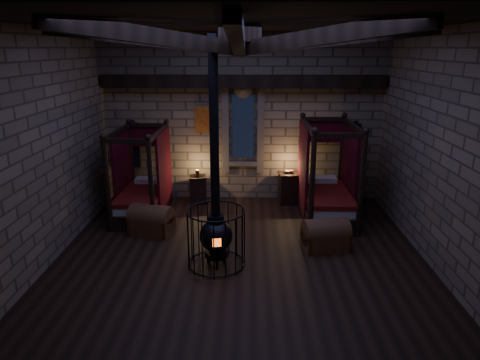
{
  "coord_description": "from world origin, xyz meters",
  "views": [
    {
      "loc": [
        0.17,
        -7.3,
        3.84
      ],
      "look_at": [
        -0.01,
        0.6,
        1.38
      ],
      "focal_mm": 32.0,
      "sensor_mm": 36.0,
      "label": 1
    }
  ],
  "objects_px": {
    "bed_right": "(326,195)",
    "trunk_right": "(326,236)",
    "trunk_left": "(152,221)",
    "bed_left": "(143,194)",
    "stove": "(216,233)"
  },
  "relations": [
    {
      "from": "bed_right",
      "to": "trunk_right",
      "type": "xyz_separation_m",
      "value": [
        -0.28,
        -1.71,
        -0.27
      ]
    },
    {
      "from": "trunk_right",
      "to": "bed_right",
      "type": "bearing_deg",
      "value": 69.7
    },
    {
      "from": "trunk_left",
      "to": "bed_right",
      "type": "bearing_deg",
      "value": 30.7
    },
    {
      "from": "bed_left",
      "to": "stove",
      "type": "xyz_separation_m",
      "value": [
        1.93,
        -2.47,
        0.13
      ]
    },
    {
      "from": "bed_right",
      "to": "stove",
      "type": "bearing_deg",
      "value": -134.64
    },
    {
      "from": "bed_right",
      "to": "stove",
      "type": "distance_m",
      "value": 3.4
    },
    {
      "from": "trunk_left",
      "to": "trunk_right",
      "type": "relative_size",
      "value": 1.05
    },
    {
      "from": "trunk_left",
      "to": "trunk_right",
      "type": "xyz_separation_m",
      "value": [
        3.6,
        -0.67,
        -0.01
      ]
    },
    {
      "from": "bed_right",
      "to": "stove",
      "type": "xyz_separation_m",
      "value": [
        -2.39,
        -2.42,
        0.09
      ]
    },
    {
      "from": "bed_left",
      "to": "bed_right",
      "type": "distance_m",
      "value": 4.32
    },
    {
      "from": "bed_right",
      "to": "trunk_right",
      "type": "distance_m",
      "value": 1.75
    },
    {
      "from": "bed_right",
      "to": "stove",
      "type": "height_order",
      "value": "stove"
    },
    {
      "from": "bed_left",
      "to": "stove",
      "type": "height_order",
      "value": "stove"
    },
    {
      "from": "trunk_right",
      "to": "stove",
      "type": "bearing_deg",
      "value": -172.4
    },
    {
      "from": "bed_left",
      "to": "bed_right",
      "type": "bearing_deg",
      "value": -0.0
    }
  ]
}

